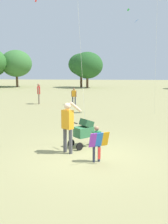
# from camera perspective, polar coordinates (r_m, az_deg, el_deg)

# --- Properties ---
(ground_plane) EXTENTS (120.00, 120.00, 0.00)m
(ground_plane) POSITION_cam_1_polar(r_m,az_deg,el_deg) (8.26, 1.09, -9.93)
(ground_plane) COLOR #938E5B
(treeline_distant) EXTENTS (40.59, 7.49, 6.13)m
(treeline_distant) POSITION_cam_1_polar(r_m,az_deg,el_deg) (39.03, -6.38, 10.98)
(treeline_distant) COLOR brown
(treeline_distant) RESTS_ON ground
(child_with_butterfly_kite) EXTENTS (0.62, 0.49, 1.11)m
(child_with_butterfly_kite) POSITION_cam_1_polar(r_m,az_deg,el_deg) (7.50, 2.99, -6.65)
(child_with_butterfly_kite) COLOR #33384C
(child_with_butterfly_kite) RESTS_ON ground
(person_adult_flyer) EXTENTS (0.68, 0.46, 1.78)m
(person_adult_flyer) POSITION_cam_1_polar(r_m,az_deg,el_deg) (8.26, -3.76, -2.55)
(person_adult_flyer) COLOR #4C4C51
(person_adult_flyer) RESTS_ON ground
(stroller) EXTENTS (1.00, 0.94, 1.03)m
(stroller) POSITION_cam_1_polar(r_m,az_deg,el_deg) (9.00, 0.05, -4.23)
(stroller) COLOR black
(stroller) RESTS_ON ground
(person_red_shirt) EXTENTS (0.43, 0.23, 1.35)m
(person_red_shirt) POSITION_cam_1_polar(r_m,az_deg,el_deg) (19.58, -2.33, 3.93)
(person_red_shirt) COLOR #33384C
(person_red_shirt) RESTS_ON ground
(person_couple_left) EXTENTS (0.29, 0.53, 1.67)m
(person_couple_left) POSITION_cam_1_polar(r_m,az_deg,el_deg) (20.41, -10.35, 4.56)
(person_couple_left) COLOR #7F705B
(person_couple_left) RESTS_ON ground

